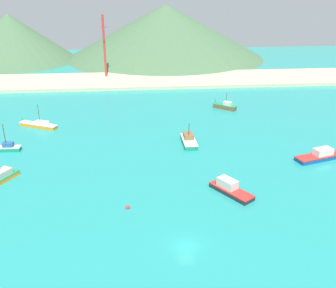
% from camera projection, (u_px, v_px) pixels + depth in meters
% --- Properties ---
extents(ground, '(260.00, 280.00, 0.50)m').
position_uv_depth(ground, '(169.00, 161.00, 86.81)').
color(ground, teal).
extents(fishing_boat_0, '(3.27, 8.39, 5.19)m').
position_uv_depth(fishing_boat_0, '(189.00, 140.00, 94.60)').
color(fishing_boat_0, '#198466').
rests_on(fishing_boat_0, ground).
extents(fishing_boat_2, '(10.85, 5.95, 2.45)m').
position_uv_depth(fishing_boat_2, '(319.00, 156.00, 86.67)').
color(fishing_boat_2, '#14478C').
rests_on(fishing_boat_2, ground).
extents(fishing_boat_3, '(7.51, 9.11, 2.54)m').
position_uv_depth(fishing_boat_3, '(230.00, 188.00, 73.38)').
color(fishing_boat_3, '#232328').
rests_on(fishing_boat_3, ground).
extents(fishing_boat_5, '(7.20, 2.17, 6.54)m').
position_uv_depth(fishing_boat_5, '(6.00, 148.00, 90.86)').
color(fishing_boat_5, '#198466').
rests_on(fishing_boat_5, ground).
extents(fishing_boat_8, '(6.82, 5.95, 4.99)m').
position_uv_depth(fishing_boat_8, '(225.00, 106.00, 118.82)').
color(fishing_boat_8, brown).
rests_on(fishing_boat_8, ground).
extents(fishing_boat_9, '(10.80, 6.52, 6.38)m').
position_uv_depth(fishing_boat_9, '(39.00, 125.00, 104.81)').
color(fishing_boat_9, orange).
rests_on(fishing_boat_9, ground).
extents(buoy_1, '(0.81, 0.81, 0.81)m').
position_uv_depth(buoy_1, '(128.00, 207.00, 68.83)').
color(buoy_1, red).
rests_on(buoy_1, ground).
extents(beach_strip, '(247.00, 23.39, 1.20)m').
position_uv_depth(beach_strip, '(153.00, 80.00, 149.04)').
color(beach_strip, '#C6B793').
rests_on(beach_strip, ground).
extents(hill_west, '(57.86, 57.86, 21.13)m').
position_uv_depth(hill_west, '(11.00, 38.00, 180.80)').
color(hill_west, '#476B47').
rests_on(hill_west, ground).
extents(hill_central, '(94.51, 94.51, 24.51)m').
position_uv_depth(hill_central, '(165.00, 31.00, 189.01)').
color(hill_central, '#476B47').
rests_on(hill_central, ground).
extents(radio_tower, '(2.39, 1.92, 23.95)m').
position_uv_depth(radio_tower, '(104.00, 47.00, 148.11)').
color(radio_tower, '#B7332D').
rests_on(radio_tower, ground).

